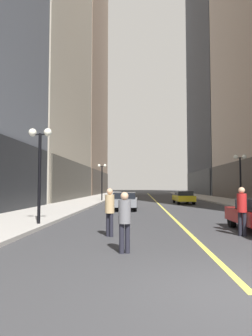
{
  "coord_description": "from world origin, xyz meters",
  "views": [
    {
      "loc": [
        -1.87,
        -5.16,
        1.81
      ],
      "look_at": [
        -3.57,
        30.45,
        3.99
      ],
      "focal_mm": 31.79,
      "sensor_mm": 36.0,
      "label": 1
    }
  ],
  "objects_px": {
    "pedestrian_in_tan_trench": "(110,208)",
    "street_lamp_left_far": "(102,174)",
    "street_lamp_left_near": "(40,154)",
    "pedestrian_in_grey_suit": "(125,218)",
    "car_yellow": "(183,197)",
    "car_grey": "(125,200)",
    "pedestrian_in_red_jacket": "(242,207)",
    "street_lamp_right_mid": "(240,169)"
  },
  "relations": [
    {
      "from": "pedestrian_in_red_jacket",
      "to": "street_lamp_left_near",
      "type": "height_order",
      "value": "street_lamp_left_near"
    },
    {
      "from": "pedestrian_in_red_jacket",
      "to": "street_lamp_left_near",
      "type": "relative_size",
      "value": 0.4
    },
    {
      "from": "car_grey",
      "to": "street_lamp_left_near",
      "type": "xyz_separation_m",
      "value": [
        -3.34,
        -9.79,
        2.54
      ]
    },
    {
      "from": "pedestrian_in_tan_trench",
      "to": "pedestrian_in_grey_suit",
      "type": "relative_size",
      "value": 1.05
    },
    {
      "from": "pedestrian_in_tan_trench",
      "to": "street_lamp_right_mid",
      "type": "height_order",
      "value": "street_lamp_right_mid"
    },
    {
      "from": "pedestrian_in_grey_suit",
      "to": "street_lamp_left_far",
      "type": "relative_size",
      "value": 0.37
    },
    {
      "from": "car_yellow",
      "to": "street_lamp_left_near",
      "type": "relative_size",
      "value": 1.06
    },
    {
      "from": "pedestrian_in_grey_suit",
      "to": "car_grey",
      "type": "bearing_deg",
      "value": 92.94
    },
    {
      "from": "street_lamp_left_near",
      "to": "street_lamp_right_mid",
      "type": "relative_size",
      "value": 1.0
    },
    {
      "from": "street_lamp_right_mid",
      "to": "street_lamp_left_far",
      "type": "bearing_deg",
      "value": 141.72
    },
    {
      "from": "pedestrian_in_red_jacket",
      "to": "street_lamp_left_near",
      "type": "xyz_separation_m",
      "value": [
        -8.24,
        2.04,
        2.22
      ]
    },
    {
      "from": "pedestrian_in_red_jacket",
      "to": "car_grey",
      "type": "bearing_deg",
      "value": 112.51
    },
    {
      "from": "pedestrian_in_grey_suit",
      "to": "pedestrian_in_tan_trench",
      "type": "bearing_deg",
      "value": 104.43
    },
    {
      "from": "pedestrian_in_tan_trench",
      "to": "street_lamp_left_near",
      "type": "distance_m",
      "value": 4.73
    },
    {
      "from": "pedestrian_in_grey_suit",
      "to": "street_lamp_right_mid",
      "type": "relative_size",
      "value": 0.37
    },
    {
      "from": "car_grey",
      "to": "car_yellow",
      "type": "xyz_separation_m",
      "value": [
        5.64,
        8.06,
        -0.0
      ]
    },
    {
      "from": "street_lamp_left_near",
      "to": "street_lamp_left_far",
      "type": "bearing_deg",
      "value": 90.0
    },
    {
      "from": "pedestrian_in_tan_trench",
      "to": "street_lamp_left_far",
      "type": "bearing_deg",
      "value": 98.02
    },
    {
      "from": "car_yellow",
      "to": "street_lamp_left_near",
      "type": "height_order",
      "value": "street_lamp_left_near"
    },
    {
      "from": "pedestrian_in_red_jacket",
      "to": "street_lamp_left_near",
      "type": "bearing_deg",
      "value": 166.09
    },
    {
      "from": "street_lamp_left_near",
      "to": "street_lamp_right_mid",
      "type": "distance_m",
      "value": 17.4
    },
    {
      "from": "car_grey",
      "to": "pedestrian_in_grey_suit",
      "type": "distance_m",
      "value": 14.81
    },
    {
      "from": "pedestrian_in_red_jacket",
      "to": "street_lamp_left_far",
      "type": "distance_m",
      "value": 25.41
    },
    {
      "from": "pedestrian_in_tan_trench",
      "to": "pedestrian_in_red_jacket",
      "type": "xyz_separation_m",
      "value": [
        4.82,
        0.33,
        0.03
      ]
    },
    {
      "from": "car_grey",
      "to": "pedestrian_in_red_jacket",
      "type": "relative_size",
      "value": 2.48
    },
    {
      "from": "street_lamp_left_near",
      "to": "street_lamp_left_far",
      "type": "relative_size",
      "value": 1.0
    },
    {
      "from": "pedestrian_in_grey_suit",
      "to": "street_lamp_left_near",
      "type": "distance_m",
      "value": 6.86
    },
    {
      "from": "car_yellow",
      "to": "pedestrian_in_tan_trench",
      "type": "xyz_separation_m",
      "value": [
        -5.56,
        -20.23,
        0.29
      ]
    },
    {
      "from": "car_yellow",
      "to": "street_lamp_left_near",
      "type": "distance_m",
      "value": 20.14
    },
    {
      "from": "street_lamp_left_far",
      "to": "street_lamp_right_mid",
      "type": "height_order",
      "value": "same"
    },
    {
      "from": "car_yellow",
      "to": "pedestrian_in_tan_trench",
      "type": "bearing_deg",
      "value": -105.36
    },
    {
      "from": "car_grey",
      "to": "street_lamp_right_mid",
      "type": "relative_size",
      "value": 0.99
    },
    {
      "from": "car_grey",
      "to": "street_lamp_left_near",
      "type": "distance_m",
      "value": 10.65
    },
    {
      "from": "car_yellow",
      "to": "street_lamp_left_far",
      "type": "height_order",
      "value": "street_lamp_left_far"
    },
    {
      "from": "car_yellow",
      "to": "street_lamp_left_far",
      "type": "bearing_deg",
      "value": 155.78
    },
    {
      "from": "car_yellow",
      "to": "pedestrian_in_tan_trench",
      "type": "distance_m",
      "value": 20.98
    },
    {
      "from": "pedestrian_in_tan_trench",
      "to": "street_lamp_left_far",
      "type": "distance_m",
      "value": 24.61
    },
    {
      "from": "car_grey",
      "to": "pedestrian_in_red_jacket",
      "type": "height_order",
      "value": "pedestrian_in_red_jacket"
    },
    {
      "from": "street_lamp_left_near",
      "to": "street_lamp_left_far",
      "type": "distance_m",
      "value": 21.89
    },
    {
      "from": "pedestrian_in_grey_suit",
      "to": "street_lamp_left_far",
      "type": "xyz_separation_m",
      "value": [
        -4.1,
        26.9,
        2.3
      ]
    },
    {
      "from": "car_yellow",
      "to": "street_lamp_right_mid",
      "type": "xyz_separation_m",
      "value": [
        3.82,
        -6.06,
        2.54
      ]
    },
    {
      "from": "pedestrian_in_red_jacket",
      "to": "pedestrian_in_grey_suit",
      "type": "height_order",
      "value": "pedestrian_in_red_jacket"
    }
  ]
}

